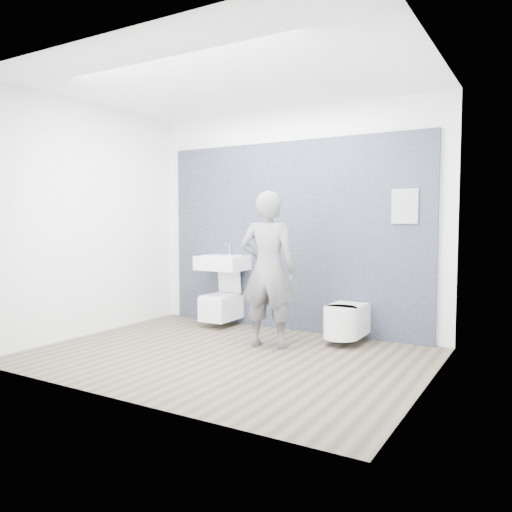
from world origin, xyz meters
The scene contains 8 objects.
ground centered at (0.00, 0.00, 0.00)m, with size 4.00×4.00×0.00m, color brown.
room_shell centered at (0.00, 0.00, 1.74)m, with size 4.00×4.00×4.00m.
tile_wall centered at (0.00, 1.47, 0.00)m, with size 3.60×0.06×2.40m, color black.
washbasin centered at (-0.87, 1.21, 0.85)m, with size 0.62×0.47×0.47m.
toilet_square centered at (-0.87, 1.18, 0.27)m, with size 0.37×0.54×0.73m.
toilet_rounded centered at (0.88, 1.10, 0.26)m, with size 0.39×0.66×0.36m.
info_placard centered at (1.45, 1.43, 0.00)m, with size 0.29×0.03×0.39m, color silver.
visitor centered at (0.20, 0.53, 0.86)m, with size 0.63×0.41×1.72m, color slate.
Camera 1 is at (2.85, -4.24, 1.39)m, focal length 35.00 mm.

